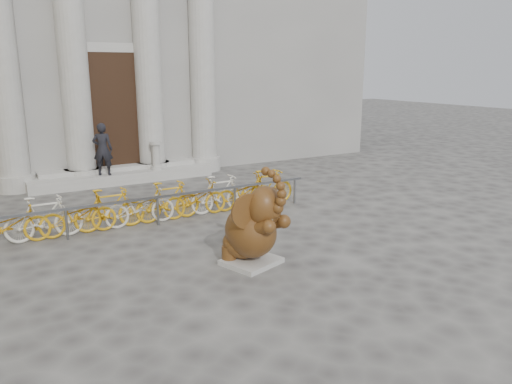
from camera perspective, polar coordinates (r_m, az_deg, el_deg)
ground at (r=9.01m, az=1.80°, el=-10.29°), size 80.00×80.00×0.00m
classical_building at (r=22.43m, az=-20.05°, el=19.03°), size 22.00×10.70×12.00m
entrance_steps at (r=17.28m, az=-15.00°, el=1.75°), size 6.00×1.20×0.36m
elephant_statue at (r=9.54m, az=-0.39°, el=-4.28°), size 1.30×1.55×1.96m
bike_rack at (r=12.43m, az=-11.63°, el=-1.23°), size 8.39×0.53×1.00m
pedestrian at (r=16.61m, az=-17.12°, el=4.70°), size 0.72×0.62×1.68m
balustrade_post at (r=17.20m, az=-11.34°, el=3.98°), size 0.39×0.39×0.94m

